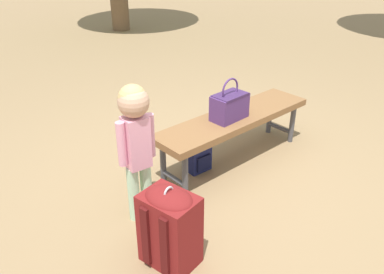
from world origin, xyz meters
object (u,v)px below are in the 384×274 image
handbag (229,105)px  child_standing (136,133)px  park_bench (234,121)px  backpack_small (198,153)px  backpack_large (170,225)px

handbag → child_standing: size_ratio=0.36×
park_bench → child_standing: child_standing is taller
handbag → backpack_small: size_ratio=1.06×
backpack_large → park_bench: bearing=-167.6°
child_standing → backpack_small: bearing=-179.2°
backpack_large → backpack_small: 1.11m
park_bench → handbag: bearing=-7.4°
handbag → backpack_large: handbag is taller
park_bench → child_standing: size_ratio=1.60×
park_bench → handbag: handbag is taller
handbag → child_standing: bearing=-8.6°
park_bench → child_standing: bearing=-8.5°
backpack_large → backpack_small: size_ratio=1.65×
handbag → backpack_small: bearing=-34.2°
park_bench → backpack_small: (0.32, -0.17, -0.22)m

